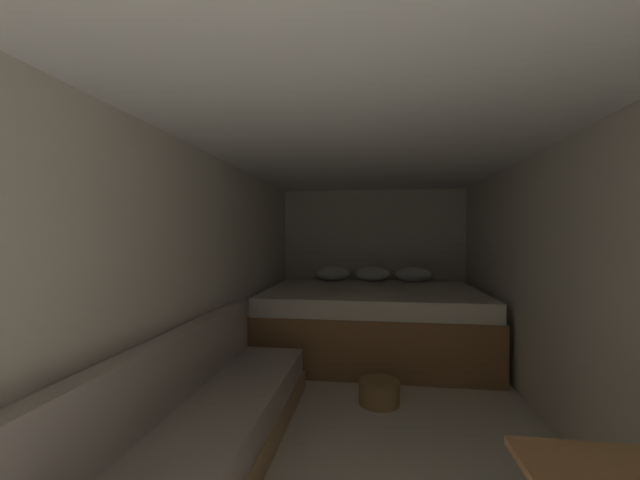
# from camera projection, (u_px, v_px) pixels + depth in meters

# --- Properties ---
(ground_plane) EXTENTS (7.60, 7.60, 0.00)m
(ground_plane) POSITION_uv_depth(u_px,v_px,m) (370.00, 436.00, 2.60)
(ground_plane) COLOR beige
(wall_back) EXTENTS (2.61, 0.05, 2.00)m
(wall_back) POSITION_uv_depth(u_px,v_px,m) (373.00, 261.00, 5.39)
(wall_back) COLOR beige
(wall_back) RESTS_ON ground
(wall_left) EXTENTS (0.05, 5.60, 2.00)m
(wall_left) POSITION_uv_depth(u_px,v_px,m) (193.00, 285.00, 2.77)
(wall_left) COLOR beige
(wall_left) RESTS_ON ground
(wall_right) EXTENTS (0.05, 5.60, 2.00)m
(wall_right) POSITION_uv_depth(u_px,v_px,m) (575.00, 293.00, 2.41)
(wall_right) COLOR beige
(wall_right) RESTS_ON ground
(ceiling_slab) EXTENTS (2.61, 5.60, 0.05)m
(ceiling_slab) POSITION_uv_depth(u_px,v_px,m) (371.00, 137.00, 2.58)
(ceiling_slab) COLOR white
(ceiling_slab) RESTS_ON wall_left
(bed) EXTENTS (2.39, 1.83, 0.95)m
(bed) POSITION_uv_depth(u_px,v_px,m) (372.00, 320.00, 4.43)
(bed) COLOR olive
(bed) RESTS_ON ground
(sofa_left) EXTENTS (0.65, 3.00, 0.77)m
(sofa_left) POSITION_uv_depth(u_px,v_px,m) (183.00, 450.00, 1.99)
(sofa_left) COLOR tan
(sofa_left) RESTS_ON ground
(wicker_basket) EXTENTS (0.33, 0.33, 0.19)m
(wicker_basket) POSITION_uv_depth(u_px,v_px,m) (379.00, 392.00, 3.10)
(wicker_basket) COLOR olive
(wicker_basket) RESTS_ON ground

